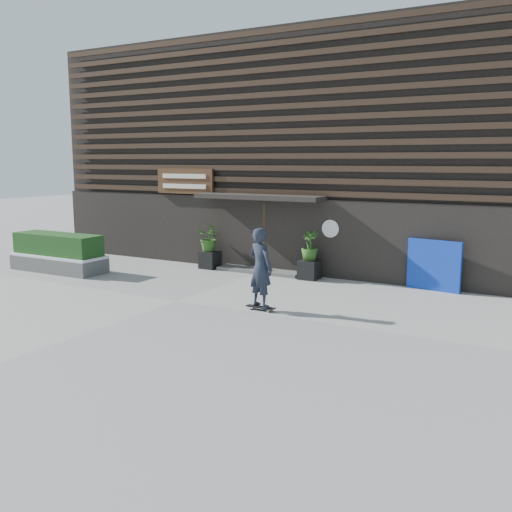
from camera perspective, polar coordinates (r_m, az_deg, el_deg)
The scene contains 12 objects.
ground at distance 15.53m, azimuth -7.86°, elevation -4.49°, with size 80.00×80.00×0.00m, color #9B9793.
entrance_step at distance 19.29m, azimuth 0.41°, elevation -1.47°, with size 3.00×0.80×0.12m, color #50504E.
planter_pot_left at distance 20.06m, azimuth -4.62°, elevation -0.37°, with size 0.60×0.60×0.60m, color black.
bamboo_left at distance 19.94m, azimuth -4.65°, elevation 1.83°, with size 0.86×0.75×0.96m, color #2D591E.
planter_pot_right at distance 18.24m, azimuth 5.34°, elevation -1.38°, with size 0.60×0.60×0.60m, color black.
bamboo_right at distance 18.11m, azimuth 5.38°, elevation 1.04°, with size 0.54×0.54×0.96m, color #2D591E.
raised_bed at distance 20.64m, azimuth -19.08°, elevation -0.73°, with size 3.50×1.20×0.50m, color #4E4E4B.
snow_layer at distance 20.59m, azimuth -19.12°, elevation 0.06°, with size 3.50×1.20×0.08m, color white.
hedge at distance 20.53m, azimuth -19.18°, elevation 1.13°, with size 3.30×1.00×0.70m, color #173C15.
blue_tarp at distance 17.29m, azimuth 17.33°, elevation -0.90°, with size 1.58×0.12×1.48m, color #0C2BA6.
building at distance 23.77m, azimuth 6.78°, elevation 10.07°, with size 18.00×11.00×8.00m.
skateboarder at distance 14.23m, azimuth 0.47°, elevation -1.19°, with size 0.85×0.69×2.10m.
Camera 1 is at (9.16, -11.97, 3.74)m, focal length 40.08 mm.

